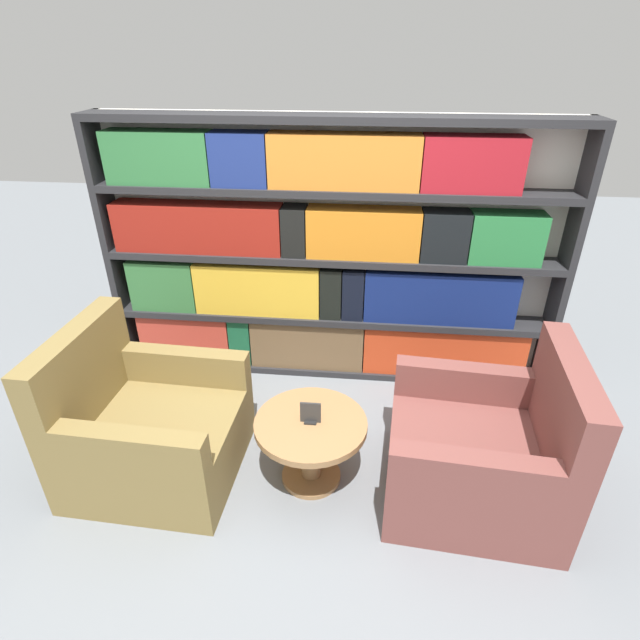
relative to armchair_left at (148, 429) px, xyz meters
name	(u,v)px	position (x,y,z in m)	size (l,w,h in m)	color
ground_plane	(311,490)	(0.99, -0.09, -0.30)	(14.00, 14.00, 0.00)	slate
bookshelf	(325,261)	(0.95, 1.22, 0.63)	(3.33, 0.30, 1.94)	silver
armchair_left	(148,429)	(0.00, 0.00, 0.00)	(0.98, 0.93, 0.95)	olive
armchair_right	(483,454)	(1.96, -0.01, 0.00)	(1.01, 0.96, 0.95)	brown
coffee_table	(311,438)	(0.98, 0.01, 0.01)	(0.65, 0.65, 0.44)	olive
table_sign	(311,414)	(0.98, 0.01, 0.19)	(0.12, 0.06, 0.13)	black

